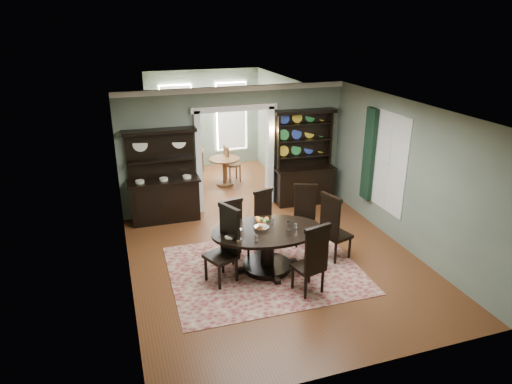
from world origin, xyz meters
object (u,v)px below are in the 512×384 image
(dining_table, at_px, (267,242))
(welsh_dresser, at_px, (304,170))
(parlor_table, at_px, (224,168))
(sideboard, at_px, (164,190))

(dining_table, xyz_separation_m, welsh_dresser, (1.98, 2.86, 0.29))
(welsh_dresser, xyz_separation_m, parlor_table, (-1.61, 1.82, -0.35))
(sideboard, distance_m, welsh_dresser, 3.51)
(dining_table, bearing_deg, welsh_dresser, 60.37)
(dining_table, distance_m, parlor_table, 4.70)
(welsh_dresser, distance_m, parlor_table, 2.45)
(sideboard, relative_size, parlor_table, 2.52)
(dining_table, height_order, sideboard, sideboard)
(dining_table, height_order, welsh_dresser, welsh_dresser)
(welsh_dresser, height_order, parlor_table, welsh_dresser)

